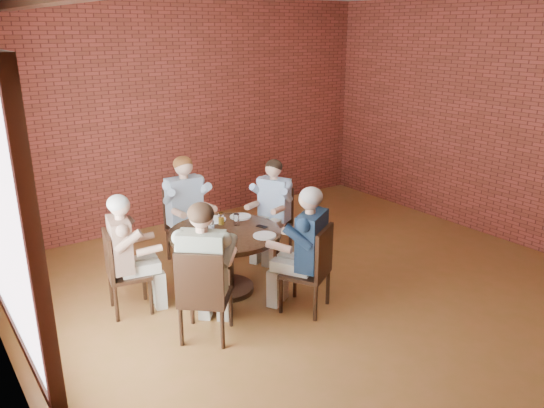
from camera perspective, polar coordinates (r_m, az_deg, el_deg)
floor at (r=6.15m, az=7.19°, el=-10.44°), size 7.00×7.00×0.00m
wall_back at (r=8.38m, az=-8.94°, el=9.61°), size 7.00×0.00×7.00m
wall_left at (r=4.12m, az=-27.22°, el=-1.39°), size 0.00×7.00×7.00m
wall_right at (r=8.09m, az=25.09°, el=7.80°), size 0.00×7.00×7.00m
window at (r=4.52m, az=-27.10°, el=-0.40°), size 0.10×2.16×2.36m
dining_table at (r=6.15m, az=-5.04°, el=-4.87°), size 1.28×1.28×0.75m
chair_a at (r=7.13m, az=0.35°, el=-1.61°), size 0.57×0.57×0.94m
diner_a at (r=7.01m, az=0.03°, el=-0.61°), size 0.81×0.76×1.33m
chair_b at (r=7.06m, az=-9.40°, el=-1.91°), size 0.48×0.48×0.98m
diner_b at (r=6.92m, az=-9.14°, el=-0.74°), size 0.60×0.73×1.42m
chair_c at (r=5.91m, az=-16.00°, el=-6.77°), size 0.50×0.50×0.93m
diner_c at (r=5.86m, az=-15.32°, el=-5.26°), size 0.74×0.64×1.33m
chair_d at (r=5.21m, az=-7.44°, el=-9.46°), size 0.66×0.66×0.99m
diner_d at (r=5.21m, az=-7.26°, el=-7.20°), size 0.91×0.92×1.42m
chair_e at (r=5.73m, az=4.48°, el=-6.72°), size 0.62×0.62×0.97m
diner_e at (r=5.69m, az=3.63°, el=-4.96°), size 0.84×0.89×1.40m
plate_a at (r=6.50m, az=-3.41°, el=-1.35°), size 0.26×0.26×0.01m
plate_b at (r=6.42m, az=-6.13°, el=-1.68°), size 0.26×0.26×0.01m
plate_c at (r=5.84m, az=-9.27°, el=-3.90°), size 0.26×0.26×0.01m
plate_d at (r=5.90m, az=-0.80°, el=-3.42°), size 0.26×0.26×0.01m
glass_a at (r=6.21m, az=-3.84°, el=-1.69°), size 0.07×0.07×0.14m
glass_b at (r=6.26m, az=-5.49°, el=-1.59°), size 0.07×0.07×0.14m
glass_c at (r=6.15m, az=-7.59°, el=-2.02°), size 0.07×0.07×0.14m
glass_d at (r=6.02m, az=-6.56°, el=-2.46°), size 0.07×0.07×0.14m
glass_e at (r=5.90m, az=-7.74°, el=-2.96°), size 0.07×0.07×0.14m
glass_f at (r=5.64m, az=-4.99°, el=-3.86°), size 0.07×0.07×0.14m
smartphone at (r=6.17m, az=-1.09°, el=-2.44°), size 0.10×0.14×0.01m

